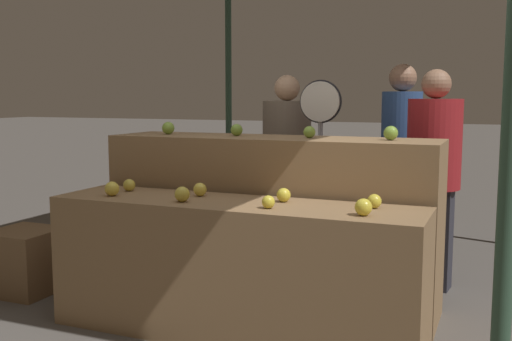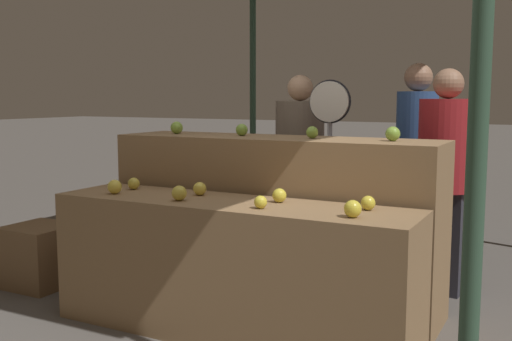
{
  "view_description": "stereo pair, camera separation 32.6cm",
  "coord_description": "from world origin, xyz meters",
  "px_view_note": "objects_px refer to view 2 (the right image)",
  "views": [
    {
      "loc": [
        1.44,
        -3.1,
        1.41
      ],
      "look_at": [
        0.02,
        0.3,
        0.95
      ],
      "focal_mm": 42.0,
      "sensor_mm": 36.0,
      "label": 1
    },
    {
      "loc": [
        1.74,
        -2.97,
        1.41
      ],
      "look_at": [
        0.02,
        0.3,
        0.95
      ],
      "focal_mm": 42.0,
      "sensor_mm": 36.0,
      "label": 2
    }
  ],
  "objects_px": {
    "produce_scale": "(329,135)",
    "person_customer_right": "(445,167)",
    "wooden_crate_side": "(40,256)",
    "person_vendor_at_scale": "(300,159)",
    "person_customer_left": "(416,152)"
  },
  "relations": [
    {
      "from": "produce_scale",
      "to": "person_customer_right",
      "type": "relative_size",
      "value": 0.96
    },
    {
      "from": "person_customer_right",
      "to": "wooden_crate_side",
      "type": "xyz_separation_m",
      "value": [
        -2.69,
        -1.23,
        -0.69
      ]
    },
    {
      "from": "person_vendor_at_scale",
      "to": "wooden_crate_side",
      "type": "bearing_deg",
      "value": 34.35
    },
    {
      "from": "person_vendor_at_scale",
      "to": "wooden_crate_side",
      "type": "relative_size",
      "value": 3.48
    },
    {
      "from": "person_vendor_at_scale",
      "to": "wooden_crate_side",
      "type": "height_order",
      "value": "person_vendor_at_scale"
    },
    {
      "from": "person_customer_left",
      "to": "wooden_crate_side",
      "type": "relative_size",
      "value": 3.66
    },
    {
      "from": "person_customer_left",
      "to": "wooden_crate_side",
      "type": "bearing_deg",
      "value": 51.75
    },
    {
      "from": "wooden_crate_side",
      "to": "person_customer_right",
      "type": "bearing_deg",
      "value": 24.58
    },
    {
      "from": "produce_scale",
      "to": "wooden_crate_side",
      "type": "bearing_deg",
      "value": -151.81
    },
    {
      "from": "person_customer_right",
      "to": "wooden_crate_side",
      "type": "distance_m",
      "value": 3.04
    },
    {
      "from": "person_vendor_at_scale",
      "to": "wooden_crate_side",
      "type": "distance_m",
      "value": 2.14
    },
    {
      "from": "person_customer_left",
      "to": "person_customer_right",
      "type": "distance_m",
      "value": 0.52
    },
    {
      "from": "person_customer_right",
      "to": "person_customer_left",
      "type": "bearing_deg",
      "value": -47.62
    },
    {
      "from": "wooden_crate_side",
      "to": "person_customer_left",
      "type": "bearing_deg",
      "value": 34.7
    },
    {
      "from": "person_vendor_at_scale",
      "to": "person_customer_left",
      "type": "bearing_deg",
      "value": -168.43
    }
  ]
}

